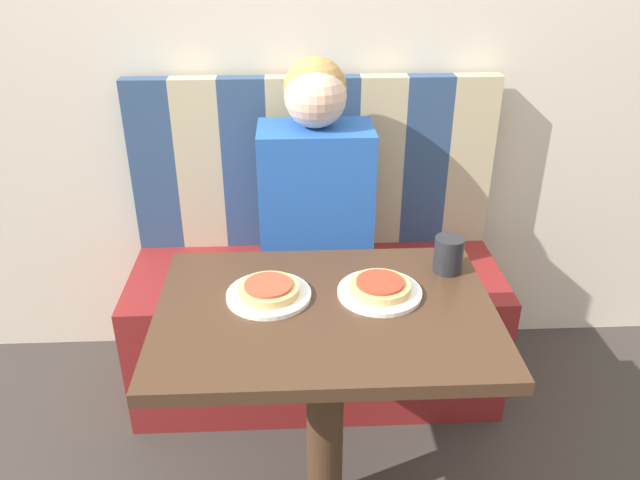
{
  "coord_description": "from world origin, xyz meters",
  "views": [
    {
      "loc": [
        -0.07,
        -1.26,
        1.55
      ],
      "look_at": [
        0.0,
        0.29,
        0.74
      ],
      "focal_mm": 35.0,
      "sensor_mm": 36.0,
      "label": 1
    }
  ],
  "objects": [
    {
      "name": "pizza_right",
      "position": [
        0.14,
        0.05,
        0.73
      ],
      "size": [
        0.15,
        0.15,
        0.03
      ],
      "color": "tan",
      "rests_on": "plate_right"
    },
    {
      "name": "dining_table",
      "position": [
        0.0,
        0.0,
        0.59
      ],
      "size": [
        0.83,
        0.59,
        0.71
      ],
      "color": "#422B1C",
      "rests_on": "ground_plane"
    },
    {
      "name": "booth_backrest",
      "position": [
        0.0,
        0.79,
        0.78
      ],
      "size": [
        1.26,
        0.06,
        0.61
      ],
      "color": "navy",
      "rests_on": "booth_seat"
    },
    {
      "name": "plate_left",
      "position": [
        -0.14,
        0.05,
        0.71
      ],
      "size": [
        0.21,
        0.21,
        0.01
      ],
      "color": "white",
      "rests_on": "dining_table"
    },
    {
      "name": "booth_seat",
      "position": [
        0.0,
        0.57,
        0.24
      ],
      "size": [
        1.26,
        0.5,
        0.48
      ],
      "color": "maroon",
      "rests_on": "ground_plane"
    },
    {
      "name": "drinking_cup",
      "position": [
        0.34,
        0.16,
        0.76
      ],
      "size": [
        0.08,
        0.08,
        0.1
      ],
      "color": "#232328",
      "rests_on": "dining_table"
    },
    {
      "name": "wall_back",
      "position": [
        0.0,
        0.88,
        1.3
      ],
      "size": [
        7.0,
        0.05,
        2.6
      ],
      "color": "beige",
      "rests_on": "ground_plane"
    },
    {
      "name": "person",
      "position": [
        0.0,
        0.58,
        0.82
      ],
      "size": [
        0.36,
        0.23,
        0.71
      ],
      "color": "#2356B2",
      "rests_on": "booth_seat"
    },
    {
      "name": "plate_right",
      "position": [
        0.14,
        0.05,
        0.71
      ],
      "size": [
        0.21,
        0.21,
        0.01
      ],
      "color": "white",
      "rests_on": "dining_table"
    },
    {
      "name": "pizza_left",
      "position": [
        -0.14,
        0.05,
        0.73
      ],
      "size": [
        0.15,
        0.15,
        0.03
      ],
      "color": "tan",
      "rests_on": "plate_left"
    }
  ]
}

